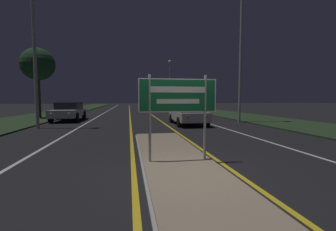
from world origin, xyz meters
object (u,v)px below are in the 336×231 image
streetlight_right_near (241,23)px  streetlight_right_far (170,75)px  car_receding_1 (184,106)px  car_receding_2 (167,104)px  highway_sign (178,100)px  car_approaching_0 (69,111)px  car_receding_0 (188,114)px  streetlight_left_near (33,22)px

streetlight_right_near → streetlight_right_far: bearing=90.1°
streetlight_right_near → streetlight_right_far: (-0.05, 27.43, -0.66)m
car_receding_1 → car_receding_2: size_ratio=1.00×
highway_sign → car_approaching_0: 14.24m
car_receding_1 → car_approaching_0: bearing=-142.4°
car_receding_1 → car_receding_2: 13.59m
car_receding_1 → highway_sign: bearing=-104.4°
car_receding_0 → car_approaching_0: 9.49m
highway_sign → streetlight_right_far: 37.52m
highway_sign → car_receding_1: highway_sign is taller
streetlight_right_near → streetlight_right_far: streetlight_right_near is taller
car_receding_2 → car_receding_0: bearing=-96.9°
car_receding_1 → streetlight_right_far: bearing=86.5°
streetlight_right_far → car_receding_2: 5.72m
highway_sign → car_receding_2: bearing=80.7°
highway_sign → streetlight_right_far: bearing=80.0°
highway_sign → car_approaching_0: bearing=114.5°
streetlight_right_near → car_receding_1: (-0.96, 12.50, -6.15)m
streetlight_left_near → car_receding_0: size_ratio=2.36×
streetlight_left_near → streetlight_right_near: bearing=3.8°
highway_sign → car_receding_2: 35.82m
car_receding_2 → car_approaching_0: (-11.70, -22.40, 0.02)m
streetlight_right_near → car_receding_2: bearing=91.6°
car_approaching_0 → highway_sign: bearing=-65.5°
car_approaching_0 → streetlight_right_near: bearing=-16.6°
streetlight_left_near → streetlight_right_far: 31.12m
highway_sign → streetlight_right_near: bearing=54.7°
car_receding_1 → car_receding_0: bearing=-102.8°
highway_sign → streetlight_left_near: (-6.48, 8.37, 4.30)m
streetlight_left_near → car_receding_1: size_ratio=2.37×
streetlight_left_near → streetlight_right_near: streetlight_right_near is taller
car_receding_1 → streetlight_right_near: bearing=-85.6°
highway_sign → streetlight_left_near: streetlight_left_near is taller
highway_sign → streetlight_right_far: streetlight_right_far is taller
streetlight_left_near → car_receding_0: bearing=1.9°
streetlight_right_far → car_approaching_0: size_ratio=1.99×
car_receding_1 → streetlight_left_near: bearing=-132.0°
streetlight_right_far → streetlight_right_near: bearing=-89.9°
car_approaching_0 → streetlight_left_near: bearing=-97.4°
highway_sign → car_receding_0: bearing=73.3°
streetlight_right_near → car_approaching_0: streetlight_right_near is taller
streetlight_right_near → car_approaching_0: 14.35m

